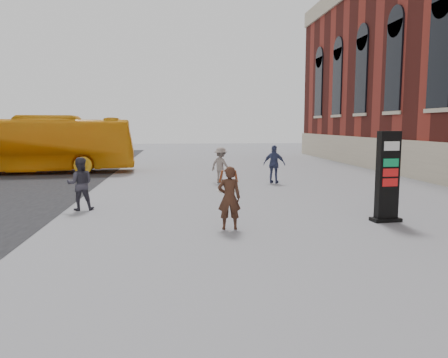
{
  "coord_description": "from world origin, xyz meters",
  "views": [
    {
      "loc": [
        -1.65,
        -9.85,
        2.53
      ],
      "look_at": [
        -0.44,
        1.49,
        1.11
      ],
      "focal_mm": 35.0,
      "sensor_mm": 36.0,
      "label": 1
    }
  ],
  "objects": [
    {
      "name": "ground",
      "position": [
        0.0,
        0.0,
        0.0
      ],
      "size": [
        100.0,
        100.0,
        0.0
      ],
      "primitive_type": "plane",
      "color": "#9E9EA3"
    },
    {
      "name": "pedestrian_b",
      "position": [
        0.23,
        9.04,
        0.78
      ],
      "size": [
        1.13,
        1.11,
        1.56
      ],
      "primitive_type": "imported",
      "rotation": [
        0.0,
        0.0,
        2.4
      ],
      "color": "gray",
      "rests_on": "ground"
    },
    {
      "name": "pedestrian_c",
      "position": [
        2.54,
        8.73,
        0.83
      ],
      "size": [
        1.04,
        0.81,
        1.65
      ],
      "primitive_type": "imported",
      "rotation": [
        0.0,
        0.0,
        2.65
      ],
      "color": "#373F65",
      "rests_on": "ground"
    },
    {
      "name": "info_pylon",
      "position": [
        3.79,
        0.92,
        1.18
      ],
      "size": [
        0.79,
        0.45,
        2.37
      ],
      "rotation": [
        0.0,
        0.0,
        0.09
      ],
      "color": "black",
      "rests_on": "ground"
    },
    {
      "name": "bus",
      "position": [
        -9.42,
        13.99,
        1.51
      ],
      "size": [
        11.01,
        3.37,
        3.02
      ],
      "primitive_type": "imported",
      "rotation": [
        0.0,
        0.0,
        1.65
      ],
      "color": "#F2A615",
      "rests_on": "road"
    },
    {
      "name": "woman",
      "position": [
        -0.42,
        0.5,
        0.79
      ],
      "size": [
        0.59,
        0.54,
        1.55
      ],
      "rotation": [
        0.0,
        0.0,
        3.1
      ],
      "color": "#3E2417",
      "rests_on": "ground"
    },
    {
      "name": "pedestrian_a",
      "position": [
        -4.55,
        3.38,
        0.79
      ],
      "size": [
        0.85,
        0.71,
        1.58
      ],
      "primitive_type": "imported",
      "rotation": [
        0.0,
        0.0,
        3.3
      ],
      "color": "#373440",
      "rests_on": "ground"
    }
  ]
}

